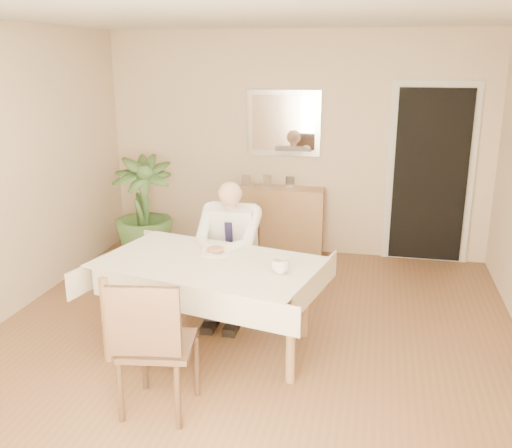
% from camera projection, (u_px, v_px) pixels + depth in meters
% --- Properties ---
extents(room, '(5.00, 5.02, 2.60)m').
position_uv_depth(room, '(246.00, 193.00, 4.35)').
color(room, brown).
rests_on(room, ground).
extents(window, '(1.34, 0.04, 1.44)m').
position_uv_depth(window, '(84.00, 311.00, 1.99)').
color(window, silver).
rests_on(window, room).
extents(doorway, '(0.96, 0.07, 2.10)m').
position_uv_depth(doorway, '(430.00, 176.00, 6.42)').
color(doorway, silver).
rests_on(doorway, ground).
extents(mirror, '(0.86, 0.04, 0.76)m').
position_uv_depth(mirror, '(284.00, 123.00, 6.62)').
color(mirror, silver).
rests_on(mirror, room).
extents(dining_table, '(1.93, 1.39, 0.75)m').
position_uv_depth(dining_table, '(209.00, 271.00, 4.50)').
color(dining_table, '#A5794C').
rests_on(dining_table, ground).
extents(chair_far, '(0.44, 0.44, 0.86)m').
position_uv_depth(chair_far, '(236.00, 257.00, 5.38)').
color(chair_far, '#432B1C').
rests_on(chair_far, ground).
extents(chair_near, '(0.52, 0.53, 0.97)m').
position_uv_depth(chair_near, '(152.00, 341.00, 3.65)').
color(chair_near, '#432B1C').
rests_on(chair_near, ground).
extents(seated_man, '(0.48, 0.72, 1.24)m').
position_uv_depth(seated_man, '(228.00, 245.00, 5.05)').
color(seated_man, white).
rests_on(seated_man, ground).
extents(plate, '(0.26, 0.26, 0.02)m').
position_uv_depth(plate, '(216.00, 252.00, 4.66)').
color(plate, white).
rests_on(plate, dining_table).
extents(food, '(0.14, 0.14, 0.06)m').
position_uv_depth(food, '(216.00, 250.00, 4.65)').
color(food, brown).
rests_on(food, dining_table).
extents(knife, '(0.01, 0.13, 0.01)m').
position_uv_depth(knife, '(218.00, 253.00, 4.59)').
color(knife, silver).
rests_on(knife, dining_table).
extents(fork, '(0.01, 0.13, 0.01)m').
position_uv_depth(fork, '(209.00, 252.00, 4.61)').
color(fork, silver).
rests_on(fork, dining_table).
extents(coffee_mug, '(0.15, 0.15, 0.10)m').
position_uv_depth(coffee_mug, '(280.00, 266.00, 4.23)').
color(coffee_mug, white).
rests_on(coffee_mug, dining_table).
extents(sideboard, '(1.03, 0.40, 0.81)m').
position_uv_depth(sideboard, '(280.00, 221.00, 6.80)').
color(sideboard, '#A5794C').
rests_on(sideboard, ground).
extents(photo_frame_left, '(0.10, 0.02, 0.14)m').
position_uv_depth(photo_frame_left, '(246.00, 180.00, 6.78)').
color(photo_frame_left, silver).
rests_on(photo_frame_left, sideboard).
extents(photo_frame_center, '(0.10, 0.02, 0.14)m').
position_uv_depth(photo_frame_center, '(267.00, 181.00, 6.75)').
color(photo_frame_center, silver).
rests_on(photo_frame_center, sideboard).
extents(photo_frame_right, '(0.10, 0.02, 0.14)m').
position_uv_depth(photo_frame_right, '(290.00, 182.00, 6.67)').
color(photo_frame_right, silver).
rests_on(photo_frame_right, sideboard).
extents(potted_palm, '(0.85, 0.85, 1.22)m').
position_uv_depth(potted_palm, '(143.00, 210.00, 6.53)').
color(potted_palm, '#385A28').
rests_on(potted_palm, ground).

